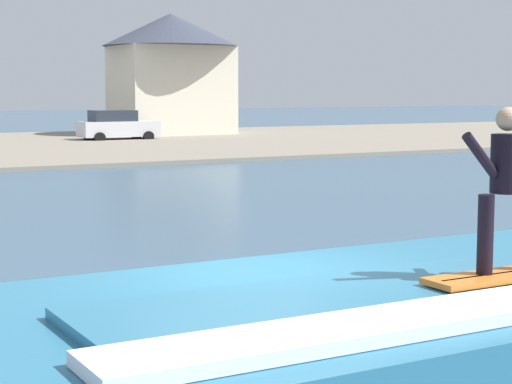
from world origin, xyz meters
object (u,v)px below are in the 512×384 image
at_px(house_gabled_white, 171,65).
at_px(car_far_shore, 117,126).
at_px(wave_crest, 457,319).
at_px(surfer, 506,180).

bearing_deg(house_gabled_white, car_far_shore, -141.00).
xyz_separation_m(wave_crest, surfer, (0.01, -0.64, 1.56)).
height_order(surfer, car_far_shore, surfer).
bearing_deg(car_far_shore, surfer, -105.59).
height_order(wave_crest, car_far_shore, car_far_shore).
xyz_separation_m(car_far_shore, house_gabled_white, (5.43, 4.39, 3.69)).
distance_m(wave_crest, house_gabled_white, 49.78).
bearing_deg(car_far_shore, wave_crest, -105.83).
xyz_separation_m(surfer, car_far_shore, (11.92, 42.73, -1.12)).
bearing_deg(wave_crest, house_gabled_white, 69.52).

